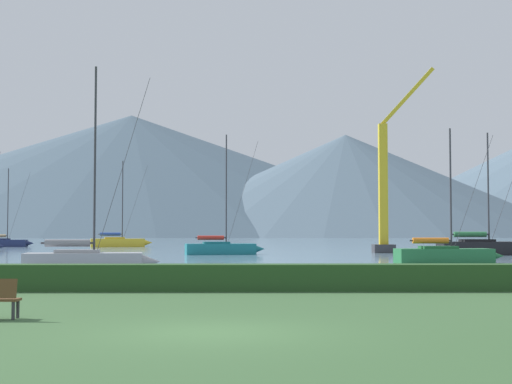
# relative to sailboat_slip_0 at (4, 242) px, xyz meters

# --- Properties ---
(ground_plane) EXTENTS (1000.00, 1000.00, 0.00)m
(ground_plane) POSITION_rel_sailboat_slip_0_xyz_m (31.65, -86.57, -0.60)
(ground_plane) COLOR #385B33
(harbor_water) EXTENTS (320.00, 246.00, 0.00)m
(harbor_water) POSITION_rel_sailboat_slip_0_xyz_m (31.65, 50.43, -0.59)
(harbor_water) COLOR slate
(harbor_water) RESTS_ON ground_plane
(hedge_line) EXTENTS (80.00, 1.20, 0.91)m
(hedge_line) POSITION_rel_sailboat_slip_0_xyz_m (31.65, -75.57, -0.14)
(hedge_line) COLOR #284C23
(hedge_line) RESTS_ON ground_plane
(sailboat_slip_0) EXTENTS (7.06, 2.59, 10.41)m
(sailboat_slip_0) POSITION_rel_sailboat_slip_0_xyz_m (0.00, 0.00, 0.00)
(sailboat_slip_0) COLOR navy
(sailboat_slip_0) RESTS_ON harbor_water
(sailboat_slip_2) EXTENTS (7.02, 2.79, 10.66)m
(sailboat_slip_2) POSITION_rel_sailboat_slip_0_xyz_m (23.98, -62.41, -0.00)
(sailboat_slip_2) COLOR #9E9EA3
(sailboat_slip_2) RESTS_ON harbor_water
(sailboat_slip_3) EXTENTS (7.21, 3.15, 10.65)m
(sailboat_slip_3) POSITION_rel_sailboat_slip_0_xyz_m (29.98, -34.24, 0.01)
(sailboat_slip_3) COLOR #19707A
(sailboat_slip_3) RESTS_ON harbor_water
(sailboat_slip_4) EXTENTS (8.59, 2.79, 10.63)m
(sailboat_slip_4) POSITION_rel_sailboat_slip_0_xyz_m (52.68, -35.85, 0.11)
(sailboat_slip_4) COLOR black
(sailboat_slip_4) RESTS_ON harbor_water
(sailboat_slip_5) EXTENTS (7.04, 2.45, 8.66)m
(sailboat_slip_5) POSITION_rel_sailboat_slip_0_xyz_m (44.91, -53.26, -0.02)
(sailboat_slip_5) COLOR #236B38
(sailboat_slip_5) RESTS_ON harbor_water
(sailboat_slip_7) EXTENTS (8.16, 3.86, 11.37)m
(sailboat_slip_7) POSITION_rel_sailboat_slip_0_xyz_m (15.25, -0.75, 0.08)
(sailboat_slip_7) COLOR gold
(sailboat_slip_7) RESTS_ON harbor_water
(dock_crane) EXTENTS (6.05, 2.00, 17.92)m
(dock_crane) POSITION_rel_sailboat_slip_0_xyz_m (45.49, -28.79, 4.98)
(dock_crane) COLOR #333338
(dock_crane) RESTS_ON ground_plane
(distant_hill_west_ridge) EXTENTS (347.78, 347.78, 62.65)m
(distant_hill_west_ridge) POSITION_rel_sailboat_slip_0_xyz_m (-28.99, 298.22, 30.73)
(distant_hill_west_ridge) COLOR #425666
(distant_hill_west_ridge) RESTS_ON ground_plane
(distant_hill_east_ridge) EXTENTS (192.84, 192.84, 43.45)m
(distant_hill_east_ridge) POSITION_rel_sailboat_slip_0_xyz_m (73.90, 225.52, 21.13)
(distant_hill_east_ridge) COLOR #4C6070
(distant_hill_east_ridge) RESTS_ON ground_plane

